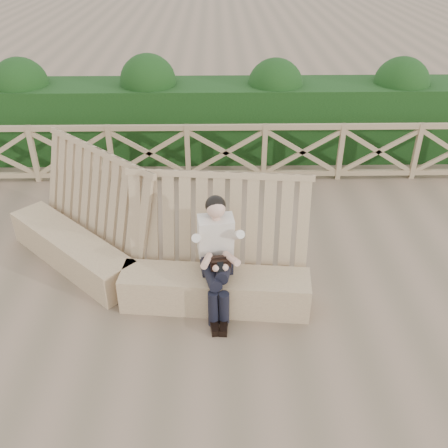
{
  "coord_description": "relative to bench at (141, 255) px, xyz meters",
  "views": [
    {
      "loc": [
        -0.18,
        -5.11,
        4.3
      ],
      "look_at": [
        -0.09,
        0.4,
        0.9
      ],
      "focal_mm": 40.0,
      "sensor_mm": 36.0,
      "label": 1
    }
  ],
  "objects": [
    {
      "name": "bench",
      "position": [
        0.0,
        0.0,
        0.0
      ],
      "size": [
        4.31,
        2.5,
        1.62
      ],
      "rotation": [
        0.0,
        0.0,
        -0.42
      ],
      "color": "#8A6C4E",
      "rests_on": "ground"
    },
    {
      "name": "woman",
      "position": [
        1.02,
        -0.52,
        0.41
      ],
      "size": [
        0.47,
        0.94,
        1.53
      ],
      "rotation": [
        0.0,
        0.0,
        0.14
      ],
      "color": "black",
      "rests_on": "ground"
    },
    {
      "name": "guardrail",
      "position": [
        1.2,
        3.09,
        0.14
      ],
      "size": [
        10.1,
        0.09,
        1.1
      ],
      "color": "#7D6349",
      "rests_on": "ground"
    },
    {
      "name": "ground",
      "position": [
        1.2,
        -0.41,
        -0.41
      ],
      "size": [
        60.0,
        60.0,
        0.0
      ],
      "primitive_type": "plane",
      "color": "brown",
      "rests_on": "ground"
    },
    {
      "name": "hedge",
      "position": [
        1.2,
        4.29,
        0.34
      ],
      "size": [
        12.0,
        1.2,
        1.5
      ],
      "primitive_type": "cube",
      "color": "black",
      "rests_on": "ground"
    }
  ]
}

